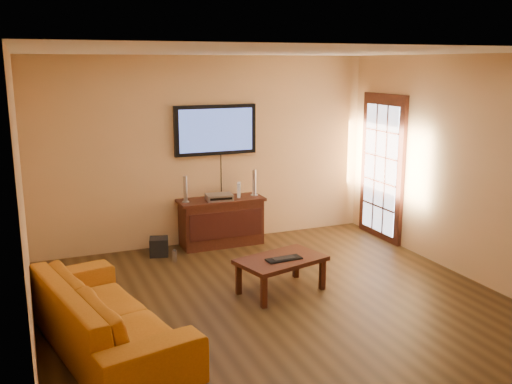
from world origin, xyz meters
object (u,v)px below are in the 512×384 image
coffee_table (281,263)px  subwoofer (159,247)px  speaker_left (185,190)px  game_console (239,190)px  av_receiver (219,197)px  media_console (221,222)px  television (216,130)px  keyboard (284,259)px  sofa (105,303)px  speaker_right (254,184)px  bottle (174,256)px

coffee_table → subwoofer: (-1.02, 1.80, -0.23)m
speaker_left → game_console: speaker_left is taller
av_receiver → game_console: game_console is taller
coffee_table → game_console: (0.21, 1.92, 0.44)m
media_console → game_console: bearing=1.3°
television → keyboard: 2.50m
television → subwoofer: size_ratio=4.86×
av_receiver → keyboard: 1.96m
sofa → av_receiver: size_ratio=6.12×
speaker_left → game_console: 0.81m
speaker_left → television: bearing=21.1°
av_receiver → television: bearing=86.4°
sofa → keyboard: 2.13m
subwoofer → media_console: bearing=21.7°
sofa → av_receiver: bearing=-51.2°
television → speaker_left: television is taller
media_console → keyboard: 1.98m
media_console → sofa: bearing=-128.6°
media_console → speaker_left: size_ratio=3.33×
coffee_table → sofa: bearing=-164.1°
coffee_table → keyboard: bearing=-85.9°
speaker_left → game_console: (0.80, 0.01, -0.07)m
television → sofa: (-1.99, -2.70, -1.21)m
television → speaker_right: 0.97m
media_console → bottle: media_console is taller
coffee_table → speaker_left: speaker_left is taller
sofa → av_receiver: sofa is taller
av_receiver → bottle: (-0.78, -0.41, -0.65)m
sofa → speaker_left: 2.92m
television → subwoofer: bearing=-161.6°
television → av_receiver: 0.96m
media_console → subwoofer: (-0.95, -0.12, -0.22)m
coffee_table → sofa: sofa is taller
media_console → television: bearing=90.0°
subwoofer → bottle: (0.13, -0.34, -0.04)m
speaker_right → bottle: speaker_right is taller
av_receiver → keyboard: (0.11, -1.93, -0.31)m
game_console → av_receiver: bearing=-145.9°
coffee_table → subwoofer: bearing=119.5°
coffee_table → subwoofer: 2.08m
speaker_left → bottle: 0.95m
coffee_table → speaker_left: bearing=107.1°
game_console → speaker_right: bearing=27.4°
game_console → keyboard: game_console is taller
keyboard → television: bearing=91.8°
subwoofer → television: bearing=32.9°
media_console → coffee_table: (0.06, -1.91, 0.01)m
coffee_table → television: bearing=91.7°
keyboard → media_console: bearing=92.0°
speaker_left → av_receiver: 0.50m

